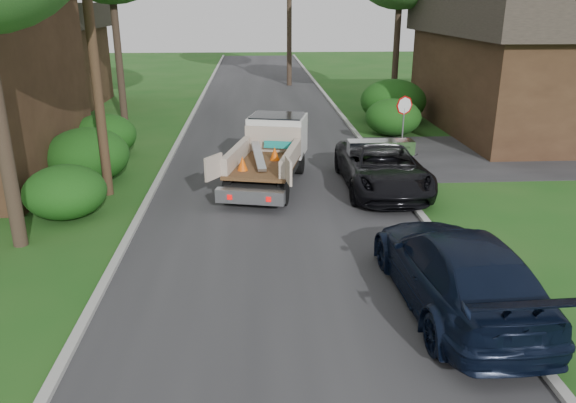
# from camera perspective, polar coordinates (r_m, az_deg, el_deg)

# --- Properties ---
(ground) EXTENTS (120.00, 120.00, 0.00)m
(ground) POSITION_cam_1_polar(r_m,az_deg,el_deg) (14.02, -0.25, -5.40)
(ground) COLOR #194D16
(ground) RESTS_ON ground
(road) EXTENTS (8.00, 90.00, 0.02)m
(road) POSITION_cam_1_polar(r_m,az_deg,el_deg) (23.46, -1.65, 4.97)
(road) COLOR #28282B
(road) RESTS_ON ground
(side_street) EXTENTS (16.00, 7.00, 0.02)m
(side_street) POSITION_cam_1_polar(r_m,az_deg,el_deg) (25.83, 26.18, 4.32)
(side_street) COLOR #28282B
(side_street) RESTS_ON ground
(curb_left) EXTENTS (0.20, 90.00, 0.12)m
(curb_left) POSITION_cam_1_polar(r_m,az_deg,el_deg) (23.67, -11.66, 4.85)
(curb_left) COLOR #9E9E99
(curb_left) RESTS_ON ground
(curb_right) EXTENTS (0.20, 90.00, 0.12)m
(curb_right) POSITION_cam_1_polar(r_m,az_deg,el_deg) (23.92, 8.25, 5.20)
(curb_right) COLOR #9E9E99
(curb_right) RESTS_ON ground
(stop_sign) EXTENTS (0.71, 0.32, 2.48)m
(stop_sign) POSITION_cam_1_polar(r_m,az_deg,el_deg) (22.86, 11.69, 8.74)
(stop_sign) COLOR slate
(stop_sign) RESTS_ON ground
(utility_pole) EXTENTS (2.42, 1.25, 10.00)m
(utility_pole) POSITION_cam_1_polar(r_m,az_deg,el_deg) (18.31, -19.38, 16.20)
(utility_pole) COLOR #382619
(utility_pole) RESTS_ON ground
(house_left_far) EXTENTS (7.56, 7.56, 6.00)m
(house_left_far) POSITION_cam_1_polar(r_m,az_deg,el_deg) (37.08, -24.38, 13.48)
(house_left_far) COLOR #362216
(house_left_far) RESTS_ON ground
(house_right) EXTENTS (9.72, 12.96, 6.20)m
(house_right) POSITION_cam_1_polar(r_m,az_deg,el_deg) (30.13, 24.21, 12.67)
(house_right) COLOR #362216
(house_right) RESTS_ON ground
(hedge_left_a) EXTENTS (2.34, 2.34, 1.53)m
(hedge_left_a) POSITION_cam_1_polar(r_m,az_deg,el_deg) (17.40, -21.70, 0.92)
(hedge_left_a) COLOR #163B0D
(hedge_left_a) RESTS_ON ground
(hedge_left_b) EXTENTS (2.86, 2.86, 1.87)m
(hedge_left_b) POSITION_cam_1_polar(r_m,az_deg,el_deg) (20.65, -19.72, 4.45)
(hedge_left_b) COLOR #163B0D
(hedge_left_b) RESTS_ON ground
(hedge_left_c) EXTENTS (2.60, 2.60, 1.70)m
(hedge_left_c) POSITION_cam_1_polar(r_m,az_deg,el_deg) (24.03, -18.21, 6.43)
(hedge_left_c) COLOR #163B0D
(hedge_left_c) RESTS_ON ground
(hedge_right_a) EXTENTS (2.60, 2.60, 1.70)m
(hedge_right_a) POSITION_cam_1_polar(r_m,az_deg,el_deg) (26.98, 10.64, 8.43)
(hedge_right_a) COLOR #163B0D
(hedge_right_a) RESTS_ON ground
(hedge_right_b) EXTENTS (3.38, 3.38, 2.21)m
(hedge_right_b) POSITION_cam_1_polar(r_m,az_deg,el_deg) (29.97, 10.63, 10.02)
(hedge_right_b) COLOR #163B0D
(hedge_right_b) RESTS_ON ground
(flatbed_truck) EXTENTS (3.48, 5.89, 2.09)m
(flatbed_truck) POSITION_cam_1_polar(r_m,az_deg,el_deg) (19.67, -1.62, 5.51)
(flatbed_truck) COLOR black
(flatbed_truck) RESTS_ON ground
(black_pickup) EXTENTS (2.60, 5.57, 1.54)m
(black_pickup) POSITION_cam_1_polar(r_m,az_deg,el_deg) (18.89, 9.54, 3.49)
(black_pickup) COLOR black
(black_pickup) RESTS_ON ground
(navy_suv) EXTENTS (2.52, 5.77, 1.65)m
(navy_suv) POSITION_cam_1_polar(r_m,az_deg,el_deg) (11.92, 16.78, -6.64)
(navy_suv) COLOR black
(navy_suv) RESTS_ON ground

